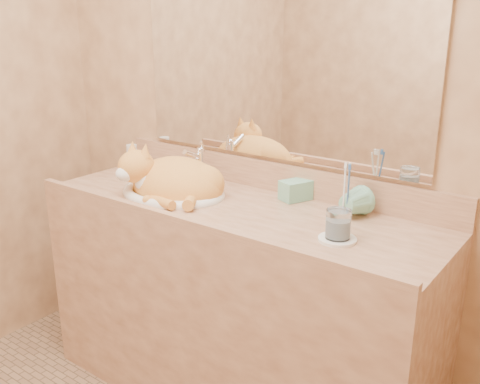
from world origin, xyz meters
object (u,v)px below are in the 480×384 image
Objects in this scene: vanity_counter at (234,306)px; water_glass at (338,224)px; cat at (171,179)px; toothbrush_cup at (345,207)px; sink_basin at (173,177)px; soap_dispenser at (284,180)px.

vanity_counter is 17.01× the size of water_glass.
water_glass is (0.47, -0.06, 0.48)m from vanity_counter.
vanity_counter is 0.57m from cat.
water_glass reaches higher than vanity_counter.
water_glass is (0.06, -0.18, 0.01)m from toothbrush_cup.
vanity_counter is 0.57m from sink_basin.
vanity_counter is at bearing 172.16° from water_glass.
cat reaches higher than vanity_counter.
sink_basin is at bearing 99.16° from cat.
vanity_counter is 3.92× the size of cat.
soap_dispenser reaches higher than vanity_counter.
soap_dispenser is at bearing 147.30° from water_glass.
soap_dispenser reaches higher than sink_basin.
water_glass is at bearing -7.84° from vanity_counter.
sink_basin reaches higher than water_glass.
water_glass is at bearing -70.65° from toothbrush_cup.
toothbrush_cup is (0.40, 0.12, 0.48)m from vanity_counter.
cat is 0.71m from toothbrush_cup.
cat is (0.00, -0.01, -0.00)m from sink_basin.
cat reaches higher than sink_basin.
vanity_counter is 9.13× the size of soap_dispenser.
toothbrush_cup is 0.20m from water_glass.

